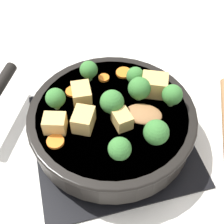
# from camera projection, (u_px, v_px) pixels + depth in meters

# --- Properties ---
(ground_plane) EXTENTS (2.40, 2.40, 0.00)m
(ground_plane) POSITION_uv_depth(u_px,v_px,m) (112.00, 138.00, 0.64)
(ground_plane) COLOR white
(front_burner_grate) EXTENTS (0.31, 0.31, 0.03)m
(front_burner_grate) POSITION_uv_depth(u_px,v_px,m) (112.00, 135.00, 0.63)
(front_burner_grate) COLOR black
(front_burner_grate) RESTS_ON ground_plane
(skillet_pan) EXTENTS (0.42, 0.35, 0.06)m
(skillet_pan) POSITION_uv_depth(u_px,v_px,m) (111.00, 120.00, 0.60)
(skillet_pan) COLOR black
(skillet_pan) RESTS_ON front_burner_grate
(wooden_spoon) EXTENTS (0.23, 0.21, 0.02)m
(wooden_spoon) POSITION_uv_depth(u_px,v_px,m) (189.00, 121.00, 0.55)
(wooden_spoon) COLOR olive
(wooden_spoon) RESTS_ON skillet_pan
(tofu_cube_center_large) EXTENTS (0.06, 0.06, 0.04)m
(tofu_cube_center_large) POSITION_uv_depth(u_px,v_px,m) (154.00, 85.00, 0.59)
(tofu_cube_center_large) COLOR tan
(tofu_cube_center_large) RESTS_ON skillet_pan
(tofu_cube_near_handle) EXTENTS (0.05, 0.05, 0.03)m
(tofu_cube_near_handle) POSITION_uv_depth(u_px,v_px,m) (83.00, 120.00, 0.54)
(tofu_cube_near_handle) COLOR tan
(tofu_cube_near_handle) RESTS_ON skillet_pan
(tofu_cube_east_chunk) EXTENTS (0.04, 0.04, 0.03)m
(tofu_cube_east_chunk) POSITION_uv_depth(u_px,v_px,m) (82.00, 94.00, 0.58)
(tofu_cube_east_chunk) COLOR tan
(tofu_cube_east_chunk) RESTS_ON skillet_pan
(tofu_cube_west_chunk) EXTENTS (0.05, 0.04, 0.03)m
(tofu_cube_west_chunk) POSITION_uv_depth(u_px,v_px,m) (55.00, 123.00, 0.54)
(tofu_cube_west_chunk) COLOR tan
(tofu_cube_west_chunk) RESTS_ON skillet_pan
(tofu_cube_back_piece) EXTENTS (0.03, 0.04, 0.03)m
(tofu_cube_back_piece) POSITION_uv_depth(u_px,v_px,m) (122.00, 119.00, 0.55)
(tofu_cube_back_piece) COLOR tan
(tofu_cube_back_piece) RESTS_ON skillet_pan
(broccoli_floret_near_spoon) EXTENTS (0.04, 0.04, 0.05)m
(broccoli_floret_near_spoon) POSITION_uv_depth(u_px,v_px,m) (172.00, 95.00, 0.57)
(broccoli_floret_near_spoon) COLOR #709956
(broccoli_floret_near_spoon) RESTS_ON skillet_pan
(broccoli_floret_center_top) EXTENTS (0.04, 0.04, 0.04)m
(broccoli_floret_center_top) POSITION_uv_depth(u_px,v_px,m) (89.00, 70.00, 0.61)
(broccoli_floret_center_top) COLOR #709956
(broccoli_floret_center_top) RESTS_ON skillet_pan
(broccoli_floret_east_rim) EXTENTS (0.04, 0.04, 0.04)m
(broccoli_floret_east_rim) POSITION_uv_depth(u_px,v_px,m) (56.00, 98.00, 0.56)
(broccoli_floret_east_rim) COLOR #709956
(broccoli_floret_east_rim) RESTS_ON skillet_pan
(broccoli_floret_west_rim) EXTENTS (0.04, 0.04, 0.05)m
(broccoli_floret_west_rim) POSITION_uv_depth(u_px,v_px,m) (112.00, 102.00, 0.55)
(broccoli_floret_west_rim) COLOR #709956
(broccoli_floret_west_rim) RESTS_ON skillet_pan
(broccoli_floret_north_edge) EXTENTS (0.04, 0.04, 0.05)m
(broccoli_floret_north_edge) POSITION_uv_depth(u_px,v_px,m) (139.00, 89.00, 0.58)
(broccoli_floret_north_edge) COLOR #709956
(broccoli_floret_north_edge) RESTS_ON skillet_pan
(broccoli_floret_south_cluster) EXTENTS (0.04, 0.04, 0.05)m
(broccoli_floret_south_cluster) POSITION_uv_depth(u_px,v_px,m) (156.00, 132.00, 0.51)
(broccoli_floret_south_cluster) COLOR #709956
(broccoli_floret_south_cluster) RESTS_ON skillet_pan
(broccoli_floret_mid_floret) EXTENTS (0.04, 0.04, 0.05)m
(broccoli_floret_mid_floret) POSITION_uv_depth(u_px,v_px,m) (120.00, 149.00, 0.49)
(broccoli_floret_mid_floret) COLOR #709956
(broccoli_floret_mid_floret) RESTS_ON skillet_pan
(broccoli_floret_small_inner) EXTENTS (0.03, 0.03, 0.04)m
(broccoli_floret_small_inner) POSITION_uv_depth(u_px,v_px,m) (135.00, 76.00, 0.60)
(broccoli_floret_small_inner) COLOR #709956
(broccoli_floret_small_inner) RESTS_ON skillet_pan
(carrot_slice_orange_thin) EXTENTS (0.02, 0.02, 0.01)m
(carrot_slice_orange_thin) POSITION_uv_depth(u_px,v_px,m) (104.00, 78.00, 0.63)
(carrot_slice_orange_thin) COLOR orange
(carrot_slice_orange_thin) RESTS_ON skillet_pan
(carrot_slice_near_center) EXTENTS (0.03, 0.03, 0.01)m
(carrot_slice_near_center) POSITION_uv_depth(u_px,v_px,m) (124.00, 73.00, 0.64)
(carrot_slice_near_center) COLOR orange
(carrot_slice_near_center) RESTS_ON skillet_pan
(carrot_slice_edge_slice) EXTENTS (0.03, 0.03, 0.01)m
(carrot_slice_edge_slice) POSITION_uv_depth(u_px,v_px,m) (55.00, 141.00, 0.53)
(carrot_slice_edge_slice) COLOR orange
(carrot_slice_edge_slice) RESTS_ON skillet_pan
(carrot_slice_under_broccoli) EXTENTS (0.03, 0.03, 0.01)m
(carrot_slice_under_broccoli) POSITION_uv_depth(u_px,v_px,m) (73.00, 92.00, 0.61)
(carrot_slice_under_broccoli) COLOR orange
(carrot_slice_under_broccoli) RESTS_ON skillet_pan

